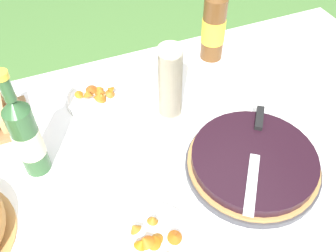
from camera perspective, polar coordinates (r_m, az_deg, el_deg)
name	(u,v)px	position (r m, az deg, el deg)	size (l,w,h in m)	color
garden_table	(176,173)	(1.12, 1.29, -7.17)	(1.85, 1.08, 0.68)	brown
tablecloth	(177,164)	(1.09, 1.32, -5.81)	(1.86, 1.09, 0.10)	white
berry_tart	(253,162)	(1.06, 12.84, -5.42)	(0.38, 0.38, 0.06)	#38383D
serving_knife	(256,146)	(1.06, 13.29, -3.03)	(0.24, 0.32, 0.01)	silver
cup_stack	(170,83)	(1.12, 0.33, 6.53)	(0.07, 0.07, 0.25)	beige
cider_bottle_green	(26,136)	(1.03, -20.78, -1.49)	(0.07, 0.07, 0.34)	#2D562D
cider_bottle_amber	(214,25)	(1.37, 7.01, 15.07)	(0.08, 0.08, 0.35)	brown
snack_plate_left	(99,96)	(1.26, -10.47, 4.46)	(0.22, 0.22, 0.06)	white
snack_plate_right	(151,241)	(0.93, -2.59, -17.12)	(0.22, 0.22, 0.06)	white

